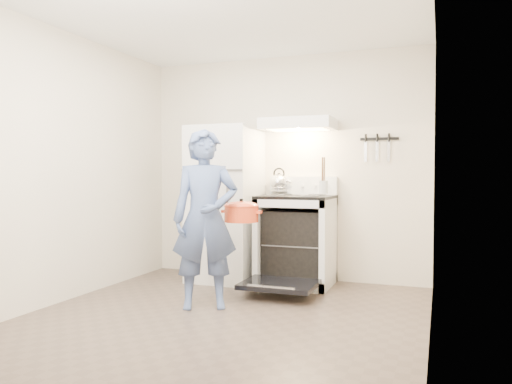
% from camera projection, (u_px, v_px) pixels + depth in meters
% --- Properties ---
extents(floor, '(3.60, 3.60, 0.00)m').
position_uv_depth(floor, '(219.00, 320.00, 4.01)').
color(floor, '#4F4037').
rests_on(floor, ground).
extents(back_wall, '(3.20, 0.02, 2.50)m').
position_uv_depth(back_wall, '(285.00, 168.00, 5.65)').
color(back_wall, beige).
rests_on(back_wall, ground).
extents(refrigerator, '(0.70, 0.70, 1.70)m').
position_uv_depth(refrigerator, '(225.00, 204.00, 5.54)').
color(refrigerator, silver).
rests_on(refrigerator, floor).
extents(stove_body, '(0.76, 0.65, 0.92)m').
position_uv_depth(stove_body, '(296.00, 242.00, 5.30)').
color(stove_body, silver).
rests_on(stove_body, floor).
extents(cooktop, '(0.76, 0.65, 0.03)m').
position_uv_depth(cooktop, '(296.00, 197.00, 5.28)').
color(cooktop, black).
rests_on(cooktop, stove_body).
extents(backsplash, '(0.76, 0.07, 0.20)m').
position_uv_depth(backsplash, '(303.00, 186.00, 5.54)').
color(backsplash, silver).
rests_on(backsplash, cooktop).
extents(oven_door, '(0.70, 0.54, 0.04)m').
position_uv_depth(oven_door, '(279.00, 284.00, 4.75)').
color(oven_door, black).
rests_on(oven_door, floor).
extents(oven_rack, '(0.60, 0.52, 0.01)m').
position_uv_depth(oven_rack, '(296.00, 243.00, 5.30)').
color(oven_rack, slate).
rests_on(oven_rack, stove_body).
extents(range_hood, '(0.76, 0.50, 0.12)m').
position_uv_depth(range_hood, '(298.00, 124.00, 5.32)').
color(range_hood, silver).
rests_on(range_hood, back_wall).
extents(knife_strip, '(0.40, 0.02, 0.03)m').
position_uv_depth(knife_strip, '(379.00, 139.00, 5.26)').
color(knife_strip, black).
rests_on(knife_strip, back_wall).
extents(pizza_stone, '(0.31, 0.31, 0.02)m').
position_uv_depth(pizza_stone, '(299.00, 241.00, 5.36)').
color(pizza_stone, '#95704F').
rests_on(pizza_stone, oven_rack).
extents(tea_kettle, '(0.24, 0.20, 0.30)m').
position_uv_depth(tea_kettle, '(279.00, 181.00, 5.57)').
color(tea_kettle, '#BCBCC1').
rests_on(tea_kettle, cooktop).
extents(utensil_jar, '(0.10, 0.10, 0.13)m').
position_uv_depth(utensil_jar, '(323.00, 187.00, 5.05)').
color(utensil_jar, silver).
rests_on(utensil_jar, cooktop).
extents(person, '(0.68, 0.59, 1.57)m').
position_uv_depth(person, '(205.00, 219.00, 4.37)').
color(person, '#3C4E7D').
rests_on(person, floor).
extents(dutch_oven, '(0.38, 0.31, 0.24)m').
position_uv_depth(dutch_oven, '(241.00, 214.00, 4.54)').
color(dutch_oven, red).
rests_on(dutch_oven, person).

